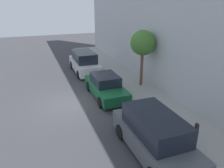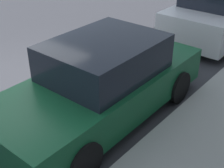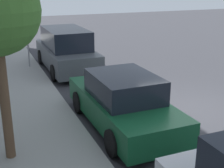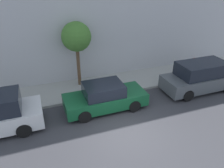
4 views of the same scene
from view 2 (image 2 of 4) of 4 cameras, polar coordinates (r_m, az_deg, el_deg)
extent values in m
plane|color=#38383D|center=(7.59, -16.76, 0.41)|extent=(60.00, 60.00, 0.00)
cube|color=#14512D|center=(5.83, -1.90, -1.27)|extent=(1.82, 4.51, 0.68)
cube|color=black|center=(5.58, -1.33, 4.95)|extent=(1.59, 2.11, 0.64)
cylinder|color=black|center=(7.35, 0.32, 3.75)|extent=(0.22, 0.67, 0.67)
cylinder|color=black|center=(6.54, 11.92, -0.51)|extent=(0.22, 0.67, 0.67)
cylinder|color=black|center=(5.77, -17.61, -5.86)|extent=(0.22, 0.67, 0.67)
cylinder|color=black|center=(4.69, -5.38, -13.93)|extent=(0.22, 0.67, 0.67)
cube|color=silver|center=(10.53, 19.69, 11.99)|extent=(1.91, 4.90, 0.84)
cylinder|color=black|center=(12.28, 18.25, 13.18)|extent=(0.22, 0.69, 0.69)
cylinder|color=black|center=(9.64, 10.97, 9.76)|extent=(0.22, 0.69, 0.69)
camera|label=1|loc=(12.47, -105.35, 5.80)|focal=35.00mm
camera|label=3|loc=(11.07, 44.31, 24.24)|focal=50.00mm
camera|label=4|loc=(15.23, -29.23, 39.67)|focal=35.00mm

